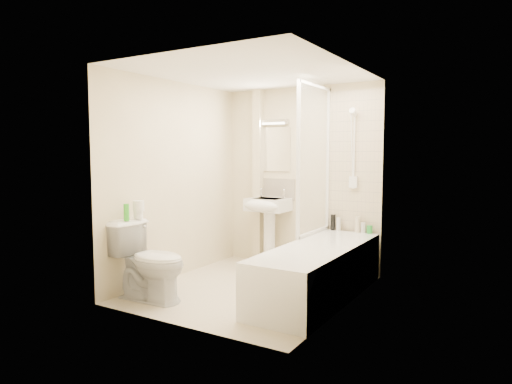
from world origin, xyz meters
The scene contains 24 objects.
floor centered at (0.00, 0.00, 0.00)m, with size 2.50×2.50×0.00m, color beige.
wall_back centered at (0.00, 1.25, 1.20)m, with size 2.20×0.02×2.40m, color beige.
wall_left centered at (-1.10, 0.00, 1.20)m, with size 0.02×2.50×2.40m, color beige.
wall_right centered at (1.10, 0.00, 1.20)m, with size 0.02×2.50×2.40m, color beige.
ceiling centered at (0.00, 0.00, 2.40)m, with size 2.20×2.50×0.02m, color white.
tile_back centered at (0.75, 1.24, 1.42)m, with size 0.70×0.01×1.75m, color beige.
tile_right centered at (1.09, 0.13, 1.42)m, with size 0.01×2.10×1.75m, color beige.
pipe_boxing centered at (-0.62, 1.19, 1.20)m, with size 0.12×0.12×2.40m, color beige.
splashback centered at (-0.38, 1.24, 1.03)m, with size 0.60×0.01×0.30m, color beige.
mirror centered at (-0.38, 1.24, 1.58)m, with size 0.46×0.01×0.60m, color white.
strip_light centered at (-0.38, 1.22, 1.95)m, with size 0.42×0.07×0.07m, color silver.
bathtub centered at (0.75, 0.13, 0.29)m, with size 0.70×2.10×0.55m.
shower_screen centered at (0.40, 0.80, 1.45)m, with size 0.04×0.92×1.80m.
shower_fixture centered at (0.75, 1.19, 1.55)m, with size 0.10×0.16×0.99m.
pedestal_sink centered at (-0.38, 1.01, 0.74)m, with size 0.54×0.49×1.05m.
bottle_black_a centered at (0.51, 1.16, 0.65)m, with size 0.06×0.06×0.20m, color black.
bottle_white_a centered at (0.58, 1.16, 0.63)m, with size 0.06×0.06×0.17m, color silver.
bottle_cream centered at (0.83, 1.16, 0.65)m, with size 0.06×0.06×0.19m, color beige.
bottle_white_b centered at (0.90, 1.16, 0.61)m, with size 0.06×0.06×0.13m, color silver.
bottle_green centered at (0.98, 1.16, 0.60)m, with size 0.07×0.07×0.10m, color green.
toilet centered at (-0.72, -0.85, 0.41)m, with size 0.83×0.49×0.83m, color white.
toilet_roll_lower centered at (-0.97, -0.76, 0.87)m, with size 0.10×0.10×0.09m, color white.
toilet_roll_upper centered at (-0.94, -0.78, 0.97)m, with size 0.12×0.12×0.11m, color white.
green_bottle centered at (-0.96, -0.93, 0.92)m, with size 0.06×0.06×0.18m, color green.
Camera 1 is at (2.62, -4.28, 1.54)m, focal length 32.00 mm.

